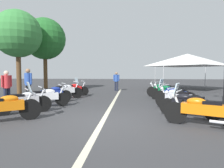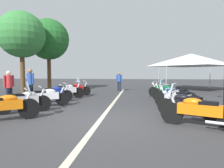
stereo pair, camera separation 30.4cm
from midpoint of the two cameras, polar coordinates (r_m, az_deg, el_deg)
ground_plane at (r=6.15m, az=-2.38°, el=-10.98°), size 80.00×80.00×0.00m
lane_centre_stripe at (r=9.63m, az=1.21°, el=-5.72°), size 16.07×0.16×0.01m
motorcycle_left_row_0 at (r=6.86m, az=-28.44°, el=-5.82°), size 1.42×1.88×1.23m
motorcycle_left_row_1 at (r=8.00m, az=-23.50°, el=-4.61°), size 1.26×1.71×0.99m
motorcycle_left_row_2 at (r=9.03m, az=-18.08°, el=-3.63°), size 1.21×1.89×0.99m
motorcycle_left_row_3 at (r=10.32m, az=-16.07°, el=-2.75°), size 1.28×1.71×0.99m
motorcycle_left_row_4 at (r=11.54m, az=-12.58°, el=-1.94°), size 1.42×1.85×1.21m
motorcycle_left_row_5 at (r=12.76m, az=-10.31°, el=-1.51°), size 1.19×1.94×0.99m
motorcycle_right_row_0 at (r=5.97m, az=25.51°, el=-7.14°), size 1.10×2.01×1.22m
motorcycle_right_row_1 at (r=7.09m, az=22.34°, el=-5.64°), size 1.18×1.87×0.98m
motorcycle_right_row_2 at (r=8.36m, az=19.70°, el=-4.12°), size 1.35×1.70×1.01m
motorcycle_right_row_3 at (r=9.85m, az=18.87°, el=-3.01°), size 1.24×1.79×1.20m
motorcycle_right_row_4 at (r=10.95m, az=17.50°, el=-2.35°), size 1.24×1.94×1.01m
motorcycle_right_row_5 at (r=12.37m, az=15.91°, el=-1.72°), size 1.05×1.93×1.00m
bystander_0 at (r=16.16m, az=2.66°, el=1.19°), size 0.32×0.52×1.56m
bystander_2 at (r=10.35m, az=-27.46°, el=-0.23°), size 0.50×0.32×1.62m
bystander_3 at (r=11.17m, az=-22.28°, el=0.53°), size 0.32×0.50×1.73m
roadside_tree_0 at (r=17.57m, az=-17.76°, el=12.39°), size 3.44×3.44×6.07m
roadside_tree_1 at (r=15.42m, az=-24.64°, el=13.05°), size 3.27×3.27×5.86m
event_tent at (r=18.59m, az=22.84°, el=6.58°), size 5.57×5.57×3.20m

